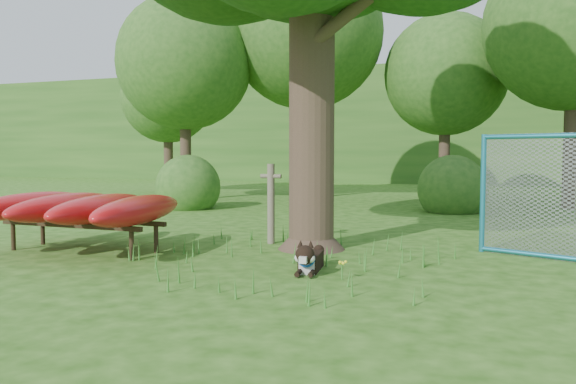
% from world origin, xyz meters
% --- Properties ---
extents(ground, '(80.00, 80.00, 0.00)m').
position_xyz_m(ground, '(0.00, 0.00, 0.00)').
color(ground, '#235210').
rests_on(ground, ground).
extents(wooden_post, '(0.37, 0.13, 1.37)m').
position_xyz_m(wooden_post, '(-0.62, 2.63, 0.72)').
color(wooden_post, '#635C4A').
rests_on(wooden_post, ground).
extents(kayak_rack, '(2.95, 2.73, 0.91)m').
position_xyz_m(kayak_rack, '(-3.11, 0.90, 0.70)').
color(kayak_rack, black).
rests_on(kayak_rack, ground).
extents(husky_dog, '(0.35, 1.06, 0.47)m').
position_xyz_m(husky_dog, '(0.70, 0.63, 0.16)').
color(husky_dog, black).
rests_on(husky_dog, ground).
extents(wildflower_clump, '(0.11, 0.10, 0.24)m').
position_xyz_m(wildflower_clump, '(1.21, 0.34, 0.19)').
color(wildflower_clump, '#3B7D29').
rests_on(wildflower_clump, ground).
extents(bg_tree_a, '(4.40, 4.40, 6.70)m').
position_xyz_m(bg_tree_a, '(-6.50, 10.00, 4.48)').
color(bg_tree_a, '#39291F').
rests_on(bg_tree_a, ground).
extents(bg_tree_b, '(5.20, 5.20, 8.22)m').
position_xyz_m(bg_tree_b, '(-3.00, 12.00, 5.61)').
color(bg_tree_b, '#39291F').
rests_on(bg_tree_b, ground).
extents(bg_tree_c, '(4.00, 4.00, 6.12)m').
position_xyz_m(bg_tree_c, '(1.50, 13.00, 4.11)').
color(bg_tree_c, '#39291F').
rests_on(bg_tree_c, ground).
extents(bg_tree_d, '(4.80, 4.80, 7.50)m').
position_xyz_m(bg_tree_d, '(5.00, 11.00, 5.08)').
color(bg_tree_d, '#39291F').
rests_on(bg_tree_d, ground).
extents(bg_tree_f, '(3.60, 3.60, 5.55)m').
position_xyz_m(bg_tree_f, '(-9.00, 13.00, 3.73)').
color(bg_tree_f, '#39291F').
rests_on(bg_tree_f, ground).
extents(shrub_left, '(1.80, 1.80, 1.80)m').
position_xyz_m(shrub_left, '(-5.00, 7.50, 0.00)').
color(shrub_left, '#2A581C').
rests_on(shrub_left, ground).
extents(shrub_mid, '(1.80, 1.80, 1.80)m').
position_xyz_m(shrub_mid, '(2.00, 9.00, 0.00)').
color(shrub_mid, '#2A581C').
rests_on(shrub_mid, ground).
extents(wooded_hillside, '(80.00, 12.00, 6.00)m').
position_xyz_m(wooded_hillside, '(0.00, 28.00, 3.00)').
color(wooded_hillside, '#2A581C').
rests_on(wooded_hillside, ground).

